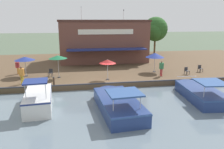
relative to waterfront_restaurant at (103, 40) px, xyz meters
name	(u,v)px	position (x,y,z in m)	size (l,w,h in m)	color
ground_plane	(109,90)	(13.53, -1.19, -3.75)	(220.00, 220.00, 0.00)	#4C5B47
quay_deck	(97,65)	(2.53, -1.19, -3.45)	(22.00, 56.00, 0.60)	brown
quay_edge_fender	(108,83)	(13.43, -1.19, -3.10)	(0.20, 50.40, 0.10)	#2D2D33
waterfront_restaurant	(103,40)	(0.00, 0.00, 0.00)	(9.02, 13.24, 8.29)	brown
patio_umbrella_far_corner	(25,59)	(8.84, -10.00, -1.12)	(2.22, 2.22, 2.28)	#B7B7B7
patio_umbrella_by_entrance	(155,55)	(9.27, 5.19, -1.06)	(2.25, 2.25, 2.41)	#B7B7B7
patio_umbrella_back_row	(108,61)	(11.92, -1.04, -1.17)	(1.79, 1.79, 2.22)	#B7B7B7
patio_umbrella_mid_patio_right	(58,57)	(10.12, -6.26, -0.85)	(1.98, 1.98, 2.54)	#B7B7B7
cafe_chair_facing_river	(187,70)	(11.09, 8.50, -2.68)	(0.51, 0.51, 0.85)	#2D2D33
cafe_chair_beside_entrance	(51,72)	(9.41, -7.23, -2.68)	(0.53, 0.53, 0.85)	#2D2D33
cafe_chair_mid_patio	(200,68)	(10.20, 10.75, -2.68)	(0.47, 0.47, 0.85)	#2D2D33
person_mid_patio	(17,66)	(7.62, -11.16, -2.14)	(0.46, 0.46, 1.63)	orange
person_at_quay_edge	(22,73)	(12.20, -9.68, -2.00)	(0.51, 0.51, 1.82)	gold
person_near_entrance	(161,66)	(11.40, 5.21, -2.03)	(0.50, 0.50, 1.77)	#B23338
motorboat_outer_channel	(39,97)	(17.04, -7.39, -2.97)	(5.74, 2.39, 2.54)	silver
motorboat_mid_row	(198,91)	(17.24, 6.36, -3.13)	(7.05, 3.06, 1.98)	navy
motorboat_distant_upstream	(116,101)	(18.53, -1.38, -3.11)	(7.68, 3.19, 2.02)	navy
mooring_post	(54,81)	(13.18, -6.55, -2.72)	(0.22, 0.22, 0.85)	#473323
tree_behind_restaurant	(155,30)	(-5.42, 10.52, 1.35)	(4.78, 4.55, 6.90)	brown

